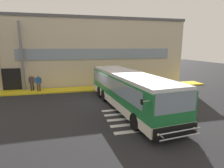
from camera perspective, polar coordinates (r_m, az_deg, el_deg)
The scene contains 9 objects.
ground_plane at distance 15.72m, azimuth -4.09°, elevation -5.53°, with size 80.00×90.00×0.02m, color #232326.
bay_paint_stripes at distance 12.41m, azimuth 8.56°, elevation -10.33°, with size 4.40×3.96×0.01m.
terminal_building at distance 26.55m, azimuth -10.00°, elevation 10.01°, with size 25.26×13.80×7.94m.
boarding_curb at distance 20.30m, azimuth -6.36°, elevation -1.41°, with size 27.46×2.00×0.15m, color yellow.
entry_support_column at distance 20.75m, azimuth -26.35°, elevation 7.65°, with size 0.28×0.28×6.93m, color slate.
bus_main_foreground at distance 13.83m, azimuth 5.02°, elevation -2.16°, with size 3.68×11.69×2.70m.
passenger_near_column at distance 20.47m, azimuth -23.78°, elevation 0.66°, with size 0.54×0.37×1.68m.
passenger_by_doorway at distance 19.91m, azimuth -21.99°, elevation 0.62°, with size 0.59×0.39×1.68m.
safety_bollard_yellow at distance 19.81m, azimuth 4.18°, elevation -0.57°, with size 0.18×0.18×0.90m, color yellow.
Camera 1 is at (-2.45, -14.83, 4.60)m, focal length 29.27 mm.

